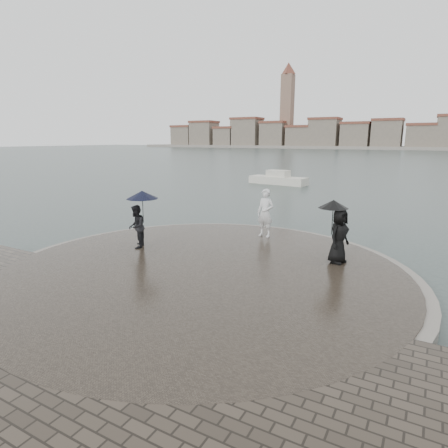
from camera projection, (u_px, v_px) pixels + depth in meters
The scene contains 7 objects.
ground at pixel (119, 329), 8.33m from camera, with size 400.00×400.00×0.00m, color #2B3835.
kerb_ring at pixel (203, 274), 11.28m from camera, with size 12.50×12.50×0.32m, color gray.
quay_tip at pixel (203, 273), 11.27m from camera, with size 11.90×11.90×0.36m, color #2D261E.
statue at pixel (265, 213), 14.65m from camera, with size 0.69×0.45×1.89m, color white.
visitor_left at pixel (138, 216), 13.06m from camera, with size 1.25×1.12×2.04m.
visitor_right at pixel (338, 229), 11.52m from camera, with size 1.10×1.05×1.95m.
far_skyline at pixel (403, 135), 146.95m from camera, with size 260.00×20.00×37.00m.
Camera 1 is at (5.74, -5.50, 4.14)m, focal length 30.00 mm.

